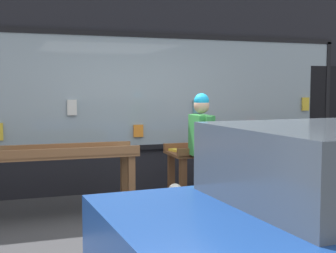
% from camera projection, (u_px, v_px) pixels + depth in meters
% --- Properties ---
extents(ground_plane, '(40.00, 40.00, 0.00)m').
position_uv_depth(ground_plane, '(182.00, 231.00, 5.53)').
color(ground_plane, '#38383A').
extents(shopfront_facade, '(8.67, 0.29, 3.67)m').
position_uv_depth(shopfront_facade, '(135.00, 81.00, 7.66)').
color(shopfront_facade, black).
rests_on(shopfront_facade, ground_plane).
extents(display_table_left, '(2.79, 0.63, 0.93)m').
position_uv_depth(display_table_left, '(30.00, 161.00, 6.03)').
color(display_table_left, brown).
rests_on(display_table_left, ground_plane).
extents(display_table_right, '(2.79, 0.71, 0.86)m').
position_uv_depth(display_table_right, '(257.00, 153.00, 7.12)').
color(display_table_right, brown).
rests_on(display_table_right, ground_plane).
extents(person_browsing, '(0.24, 0.65, 1.62)m').
position_uv_depth(person_browsing, '(201.00, 144.00, 6.26)').
color(person_browsing, '#4C382D').
rests_on(person_browsing, ground_plane).
extents(small_dog, '(0.37, 0.59, 0.44)m').
position_uv_depth(small_dog, '(174.00, 197.00, 5.95)').
color(small_dog, white).
rests_on(small_dog, ground_plane).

